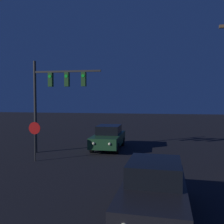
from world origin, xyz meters
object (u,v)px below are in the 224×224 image
car_near (154,189)px  stop_sign (35,134)px  traffic_signal_mast (54,90)px  car_far (108,137)px

car_near → stop_sign: stop_sign is taller
car_near → traffic_signal_mast: bearing=-47.2°
traffic_signal_mast → stop_sign: traffic_signal_mast is taller
car_near → traffic_signal_mast: 10.65m
traffic_signal_mast → car_far: bearing=33.2°
stop_sign → car_far: bearing=51.0°
car_far → traffic_signal_mast: traffic_signal_mast is taller
car_near → car_far: bearing=-68.7°
car_far → stop_sign: bearing=50.4°
traffic_signal_mast → stop_sign: size_ratio=2.69×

